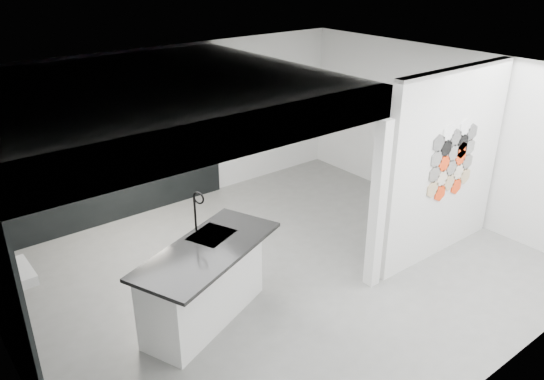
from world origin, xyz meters
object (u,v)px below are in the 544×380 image
(wall_basin, at_px, (13,275))
(utensil_cup, at_px, (48,159))
(bottle_dark, at_px, (73,152))
(kitchen_island, at_px, (204,282))
(glass_bowl, at_px, (183,130))
(glass_vase, at_px, (183,129))
(kettle, at_px, (168,132))
(stockpot, at_px, (18,163))
(partition_panel, at_px, (445,166))

(wall_basin, distance_m, utensil_cup, 2.40)
(wall_basin, height_order, bottle_dark, bottle_dark)
(kitchen_island, height_order, glass_bowl, kitchen_island)
(kitchen_island, xyz_separation_m, bottle_dark, (-0.37, 3.12, 0.87))
(glass_vase, distance_m, bottle_dark, 1.91)
(kettle, bearing_deg, glass_bowl, 21.90)
(kitchen_island, relative_size, stockpot, 10.85)
(wall_basin, xyz_separation_m, stockpot, (0.69, 2.07, 0.55))
(kettle, xyz_separation_m, utensil_cup, (-2.01, 0.00, -0.02))
(glass_vase, bearing_deg, kettle, 180.00)
(partition_panel, distance_m, bottle_dark, 5.55)
(kitchen_island, relative_size, kettle, 12.24)
(partition_panel, distance_m, wall_basin, 5.78)
(kettle, xyz_separation_m, glass_vase, (0.28, 0.00, -0.01))
(kitchen_island, bearing_deg, bottle_dark, 74.66)
(kitchen_island, distance_m, bottle_dark, 3.26)
(glass_bowl, relative_size, utensil_cup, 1.31)
(glass_bowl, xyz_separation_m, glass_vase, (0.00, 0.00, 0.02))
(glass_vase, bearing_deg, glass_bowl, 0.00)
(kettle, distance_m, bottle_dark, 1.63)
(kitchen_island, bearing_deg, partition_panel, -33.84)
(stockpot, distance_m, kettle, 2.42)
(partition_panel, relative_size, glass_vase, 20.40)
(kitchen_island, distance_m, glass_vase, 3.58)
(kitchen_island, height_order, stockpot, kitchen_island)
(kettle, bearing_deg, partition_panel, -36.79)
(wall_basin, bearing_deg, bottle_dark, 54.32)
(kitchen_island, xyz_separation_m, glass_bowl, (1.54, 3.12, 0.84))
(kettle, bearing_deg, utensil_cup, -158.10)
(wall_basin, distance_m, kettle, 3.78)
(stockpot, xyz_separation_m, bottle_dark, (0.79, 0.00, -0.00))
(glass_vase, bearing_deg, wall_basin, -148.65)
(glass_bowl, xyz_separation_m, bottle_dark, (-1.91, 0.00, 0.03))
(partition_panel, xyz_separation_m, stockpot, (-4.78, 3.87, 0.00))
(kettle, height_order, bottle_dark, bottle_dark)
(bottle_dark, relative_size, utensil_cup, 1.49)
(glass_bowl, relative_size, bottle_dark, 0.88)
(glass_vase, bearing_deg, bottle_dark, 180.00)
(glass_bowl, height_order, utensil_cup, utensil_cup)
(partition_panel, height_order, glass_vase, partition_panel)
(kitchen_island, bearing_deg, kettle, 45.85)
(wall_basin, bearing_deg, kettle, 33.55)
(wall_basin, height_order, utensil_cup, utensil_cup)
(kettle, xyz_separation_m, bottle_dark, (-1.63, 0.00, 0.01))
(kitchen_island, bearing_deg, wall_basin, 128.30)
(wall_basin, xyz_separation_m, kettle, (3.11, 2.07, 0.54))
(stockpot, height_order, kettle, stockpot)
(wall_basin, height_order, glass_vase, glass_vase)
(kettle, bearing_deg, kitchen_island, -90.11)
(kettle, distance_m, utensil_cup, 2.01)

